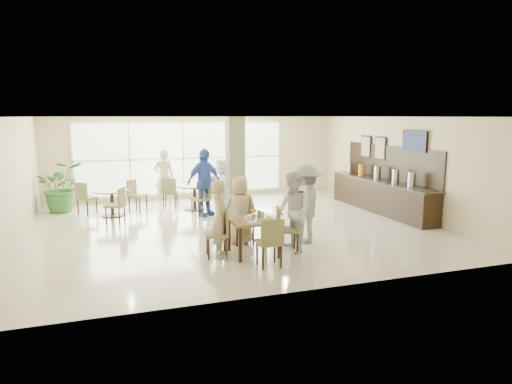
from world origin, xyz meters
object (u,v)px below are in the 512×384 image
object	(u,v)px
adult_a	(204,182)
adult_standing	(164,177)
buffet_counter	(381,193)
teen_far	(240,210)
teen_left	(220,218)
round_table_left	(112,197)
main_table	(254,223)
round_table_right	(195,191)
teen_standing	(306,204)
potted_plant	(62,187)
adult_b	(221,184)
teen_right	(293,212)

from	to	relation	value
adult_a	adult_standing	xyz separation A→B (m)	(-0.85, 2.13, -0.08)
buffet_counter	teen_far	distance (m)	5.34
teen_left	teen_far	distance (m)	1.01
round_table_left	adult_a	xyz separation A→B (m)	(2.50, -0.77, 0.40)
round_table_left	adult_standing	size ratio (longest dim) A/B	0.58
teen_far	buffet_counter	bearing A→B (deg)	-138.70
main_table	teen_left	distance (m)	0.69
round_table_right	teen_standing	world-z (taller)	teen_standing
potted_plant	round_table_right	bearing A→B (deg)	-14.20
adult_b	buffet_counter	bearing A→B (deg)	71.45
teen_far	teen_standing	xyz separation A→B (m)	(1.44, -0.38, 0.12)
teen_left	adult_standing	distance (m)	6.00
potted_plant	teen_right	size ratio (longest dim) A/B	0.88
adult_a	teen_standing	bearing A→B (deg)	-89.59
teen_standing	adult_standing	xyz separation A→B (m)	(-2.43, 5.60, -0.00)
round_table_left	teen_left	world-z (taller)	teen_left
round_table_left	adult_b	distance (m)	3.26
buffet_counter	teen_right	bearing A→B (deg)	-144.40
round_table_left	teen_standing	distance (m)	5.89
teen_far	teen_right	xyz separation A→B (m)	(0.84, -0.98, 0.09)
round_table_right	teen_far	distance (m)	4.04
teen_standing	adult_a	world-z (taller)	adult_a
round_table_left	teen_right	distance (m)	5.97
potted_plant	adult_b	distance (m)	4.73
main_table	potted_plant	size ratio (longest dim) A/B	0.65
teen_right	adult_a	distance (m)	4.19
teen_standing	adult_a	bearing A→B (deg)	-125.24
buffet_counter	teen_standing	world-z (taller)	buffet_counter
adult_b	potted_plant	bearing A→B (deg)	-95.08
round_table_left	teen_far	bearing A→B (deg)	-55.56
round_table_left	teen_far	xyz separation A→B (m)	(2.65, -3.86, 0.21)
main_table	teen_far	size ratio (longest dim) A/B	0.64
round_table_right	main_table	bearing A→B (deg)	-87.00
main_table	adult_a	size ratio (longest dim) A/B	0.51
round_table_left	adult_a	bearing A→B (deg)	-17.08
round_table_right	buffet_counter	bearing A→B (deg)	-21.63
round_table_left	potted_plant	size ratio (longest dim) A/B	0.68
round_table_right	teen_right	distance (m)	5.13
round_table_left	adult_a	distance (m)	2.65
buffet_counter	teen_left	world-z (taller)	buffet_counter
teen_left	teen_standing	size ratio (longest dim) A/B	0.88
teen_right	adult_b	world-z (taller)	teen_right
potted_plant	teen_right	distance (m)	7.70
round_table_left	main_table	bearing A→B (deg)	-60.72
round_table_right	teen_far	xyz separation A→B (m)	(0.24, -4.02, 0.20)
teen_far	adult_b	distance (m)	4.06
teen_left	main_table	bearing A→B (deg)	-76.57
adult_a	main_table	bearing A→B (deg)	-111.79
teen_left	round_table_right	bearing A→B (deg)	18.56
teen_far	teen_right	distance (m)	1.30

